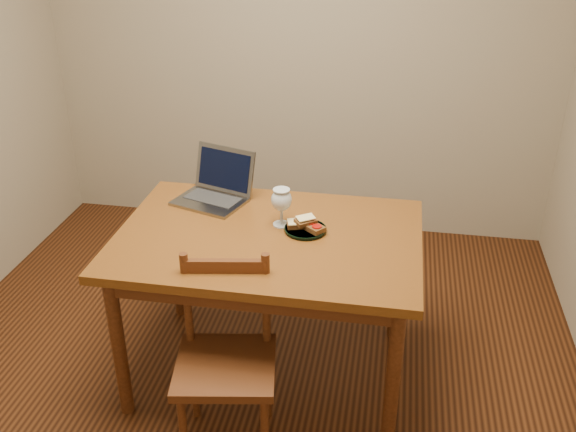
% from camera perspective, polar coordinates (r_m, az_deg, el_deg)
% --- Properties ---
extents(floor, '(3.20, 3.20, 0.02)m').
position_cam_1_polar(floor, '(3.15, -3.94, -14.05)').
color(floor, black).
rests_on(floor, ground).
extents(back_wall, '(3.20, 0.02, 2.60)m').
position_cam_1_polar(back_wall, '(4.02, 1.06, 16.28)').
color(back_wall, gray).
rests_on(back_wall, floor).
extents(table, '(1.30, 0.90, 0.74)m').
position_cam_1_polar(table, '(2.79, -1.75, -3.21)').
color(table, '#4F2C0D').
rests_on(table, floor).
extents(chair, '(0.44, 0.43, 0.42)m').
position_cam_1_polar(chair, '(2.57, -5.59, -11.96)').
color(chair, '#371B0B').
rests_on(chair, floor).
extents(plate, '(0.18, 0.18, 0.02)m').
position_cam_1_polar(plate, '(2.77, 1.55, -1.22)').
color(plate, black).
rests_on(plate, table).
extents(sandwich_cheese, '(0.11, 0.08, 0.03)m').
position_cam_1_polar(sandwich_cheese, '(2.77, 0.96, -0.66)').
color(sandwich_cheese, '#381E0C').
rests_on(sandwich_cheese, plate).
extents(sandwich_tomato, '(0.12, 0.11, 0.03)m').
position_cam_1_polar(sandwich_tomato, '(2.75, 2.25, -0.93)').
color(sandwich_tomato, '#381E0C').
rests_on(sandwich_tomato, plate).
extents(sandwich_top, '(0.10, 0.10, 0.03)m').
position_cam_1_polar(sandwich_top, '(2.75, 1.57, -0.40)').
color(sandwich_top, '#381E0C').
rests_on(sandwich_top, plate).
extents(milk_glass, '(0.09, 0.09, 0.18)m').
position_cam_1_polar(milk_glass, '(2.78, -0.58, 0.79)').
color(milk_glass, white).
rests_on(milk_glass, table).
extents(laptop, '(0.39, 0.37, 0.23)m').
position_cam_1_polar(laptop, '(3.06, -6.36, 2.65)').
color(laptop, slate).
rests_on(laptop, table).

